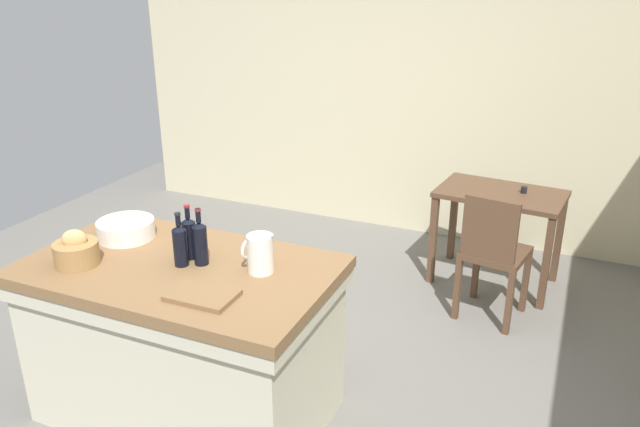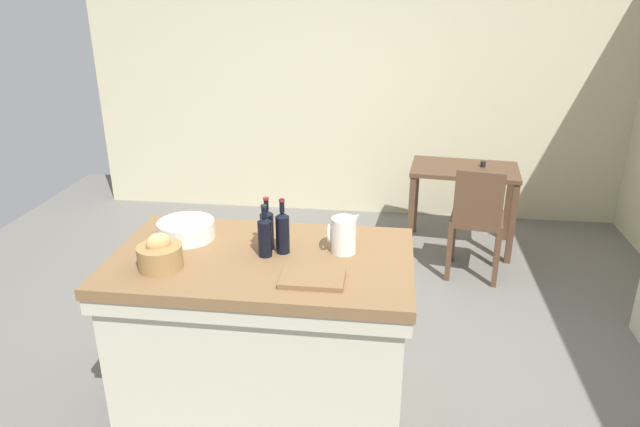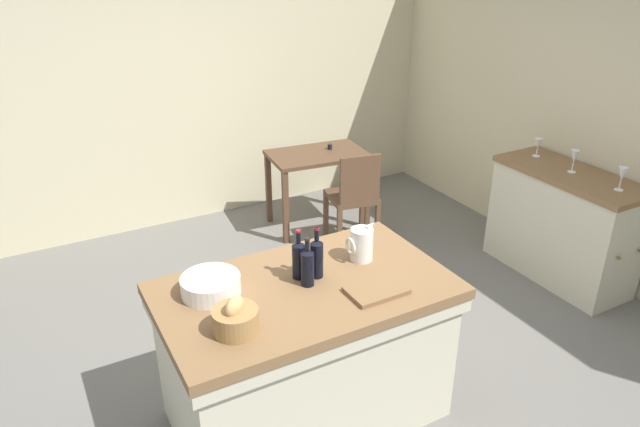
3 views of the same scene
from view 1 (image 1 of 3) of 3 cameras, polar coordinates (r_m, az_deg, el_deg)
ground_plane at (r=3.82m, az=-4.10°, el=-15.11°), size 6.76×6.76×0.00m
wall_back at (r=5.57m, az=8.13°, el=11.31°), size 5.32×0.12×2.60m
island_table at (r=3.40m, az=-12.29°, el=-10.84°), size 1.56×0.92×0.89m
writing_desk at (r=4.82m, az=16.16°, el=0.59°), size 0.95×0.65×0.79m
wooden_chair at (r=4.32m, az=15.58°, el=-3.44°), size 0.46×0.46×0.92m
pitcher at (r=3.03m, az=-5.53°, el=-3.64°), size 0.17×0.13×0.23m
wash_bowl at (r=3.57m, az=-17.37°, el=-1.37°), size 0.31×0.31×0.10m
bread_basket at (r=3.33m, az=-21.46°, el=-3.28°), size 0.22×0.22×0.19m
cutting_board at (r=2.87m, az=-10.75°, el=-7.38°), size 0.31×0.21×0.02m
wine_bottle_dark at (r=3.14m, az=-10.94°, el=-2.57°), size 0.07×0.07×0.30m
wine_bottle_amber at (r=3.22m, az=-11.91°, el=-2.11°), size 0.07×0.07×0.29m
wine_bottle_green at (r=3.15m, az=-12.71°, el=-2.77°), size 0.07×0.07×0.28m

